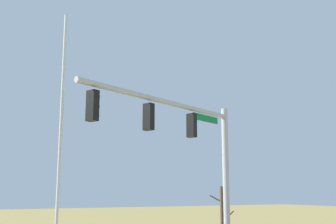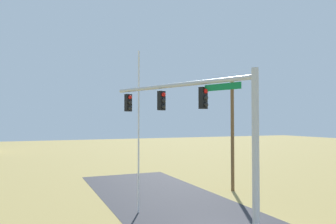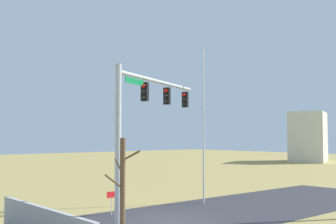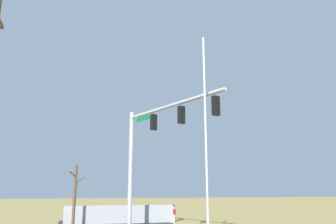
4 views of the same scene
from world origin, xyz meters
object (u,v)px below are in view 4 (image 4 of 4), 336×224
at_px(bare_tree, 75,194).
at_px(signal_mast, 153,139).
at_px(flagpole, 206,135).
at_px(open_sign, 174,214).

bearing_deg(bare_tree, signal_mast, -134.95).
xyz_separation_m(flagpole, open_sign, (6.44, -0.35, -3.84)).
relative_size(signal_mast, bare_tree, 1.95).
xyz_separation_m(signal_mast, bare_tree, (4.36, 4.37, -3.26)).
bearing_deg(signal_mast, flagpole, -167.61).
distance_m(flagpole, open_sign, 7.50).
bearing_deg(signal_mast, open_sign, -59.26).
height_order(signal_mast, bare_tree, signal_mast).
height_order(signal_mast, flagpole, flagpole).
distance_m(signal_mast, flagpole, 5.67).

